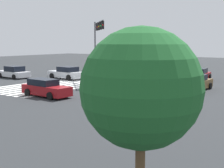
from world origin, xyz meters
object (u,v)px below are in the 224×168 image
Objects in this scene: car_5 at (199,75)px; fire_hydrant at (168,123)px; car_6 at (194,83)px; car_1 at (66,73)px; car_2 at (14,72)px; car_4 at (46,88)px; traffic_signal_mast at (98,35)px; car_0 at (139,85)px; tree_corner_a at (141,89)px.

car_5 is 5.01× the size of fire_hydrant.
car_1 is at bearing 91.30° from car_6.
car_2 is at bearing 28.97° from car_1.
car_2 is 15.18m from car_4.
traffic_signal_mast is 8.12× the size of fire_hydrant.
car_2 is at bearing -2.98° from car_0.
car_4 is 5.47× the size of fire_hydrant.
car_4 is (11.35, 3.19, -4.61)m from traffic_signal_mast.
car_5 is at bearing 72.87° from car_4.
car_1 is 6.94m from car_2.
fire_hydrant is at bearing -160.61° from tree_corner_a.
tree_corner_a is 5.76× the size of fire_hydrant.
car_6 is 5.71× the size of fire_hydrant.
car_1 reaches higher than car_4.
fire_hydrant is at bearing -169.04° from car_5.
car_1 is 16.01m from car_5.
tree_corner_a is (22.47, 18.61, -1.93)m from traffic_signal_mast.
car_4 is at bearing -105.79° from fire_hydrant.
traffic_signal_mast reaches higher than fire_hydrant.
car_1 reaches higher than car_0.
traffic_signal_mast is at bearing 85.56° from car_6.
car_5 is at bearing -164.58° from fire_hydrant.
car_6 is at bearing -163.37° from tree_corner_a.
fire_hydrant is at bearing 149.57° from car_1.
car_6 is at bearing -175.08° from car_1.
traffic_signal_mast is 1.70× the size of car_0.
car_0 is at bearing -150.06° from tree_corner_a.
tree_corner_a is (29.12, 8.60, 2.70)m from car_5.
car_4 is at bearing 139.27° from car_6.
car_6 is at bearing 40.07° from traffic_signal_mast.
car_0 is at bearing -143.25° from fire_hydrant.
car_2 is 1.04× the size of car_4.
car_1 is 1.01× the size of car_2.
traffic_signal_mast is 1.42× the size of car_6.
car_6 is (-3.14, 22.42, 0.04)m from car_2.
car_1 is at bearing -151.63° from car_2.
car_2 is 5.71× the size of fire_hydrant.
car_4 reaches higher than car_5.
traffic_signal_mast is 13.08m from car_6.
car_2 is (2.92, -6.30, -0.03)m from car_1.
traffic_signal_mast reaches higher than car_4.
car_2 reaches higher than car_6.
car_1 is 1.05× the size of car_4.
car_5 is 30.48m from tree_corner_a.
tree_corner_a is at bearing -168.00° from car_5.
traffic_signal_mast is 11.97m from car_2.
tree_corner_a reaches higher than fire_hydrant.
car_1 is 31.03m from tree_corner_a.
car_0 is 5.42m from car_6.
traffic_signal_mast reaches higher than tree_corner_a.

